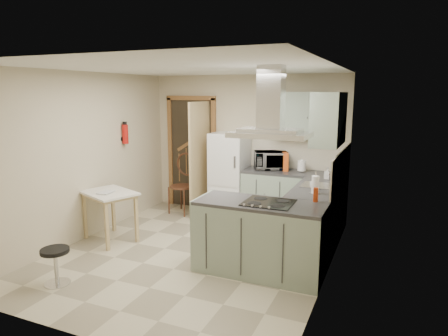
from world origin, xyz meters
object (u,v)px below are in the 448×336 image
at_px(fridge, 230,175).
at_px(microwave, 271,160).
at_px(stool, 56,266).
at_px(peninsula, 260,238).
at_px(drop_leaf_table, 110,216).
at_px(extractor_hood, 270,134).
at_px(bentwood_chair, 182,187).

height_order(fridge, microwave, fridge).
bearing_deg(microwave, stool, -140.32).
distance_m(peninsula, stool, 2.42).
xyz_separation_m(drop_leaf_table, microwave, (1.91, 1.90, 0.68)).
distance_m(fridge, stool, 3.36).
height_order(extractor_hood, stool, extractor_hood).
bearing_deg(stool, extractor_hood, 29.52).
bearing_deg(fridge, microwave, 5.86).
bearing_deg(bentwood_chair, drop_leaf_table, -91.87).
bearing_deg(drop_leaf_table, peninsula, 18.51).
bearing_deg(stool, drop_leaf_table, 103.55).
relative_size(bentwood_chair, microwave, 1.82).
bearing_deg(fridge, extractor_hood, -56.21).
relative_size(peninsula, stool, 3.56).
bearing_deg(extractor_hood, bentwood_chair, 140.71).
bearing_deg(microwave, extractor_hood, -98.53).
bearing_deg(peninsula, microwave, 103.53).
bearing_deg(fridge, peninsula, -58.26).
height_order(extractor_hood, microwave, extractor_hood).
distance_m(drop_leaf_table, microwave, 2.78).
relative_size(peninsula, drop_leaf_table, 1.94).
bearing_deg(extractor_hood, microwave, 106.13).
xyz_separation_m(fridge, extractor_hood, (1.32, -1.98, 0.97)).
bearing_deg(stool, fridge, 75.22).
relative_size(fridge, stool, 3.45).
height_order(peninsula, extractor_hood, extractor_hood).
relative_size(extractor_hood, stool, 2.07).
bearing_deg(peninsula, extractor_hood, 0.00).
xyz_separation_m(peninsula, microwave, (-0.49, 2.05, 0.60)).
relative_size(fridge, peninsula, 0.97).
xyz_separation_m(peninsula, stool, (-2.07, -1.23, -0.23)).
bearing_deg(drop_leaf_table, extractor_hood, 18.65).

